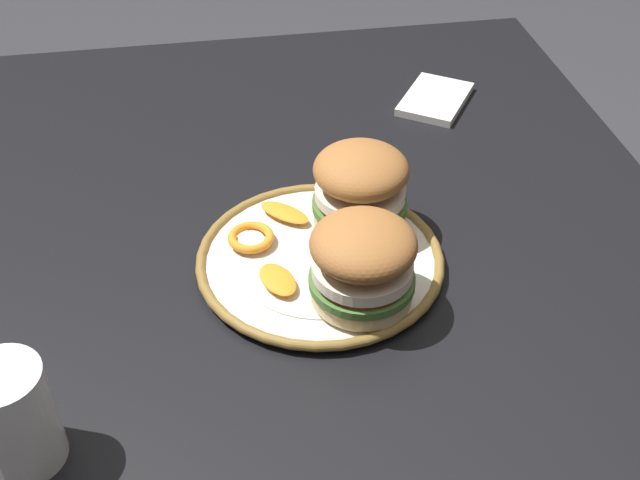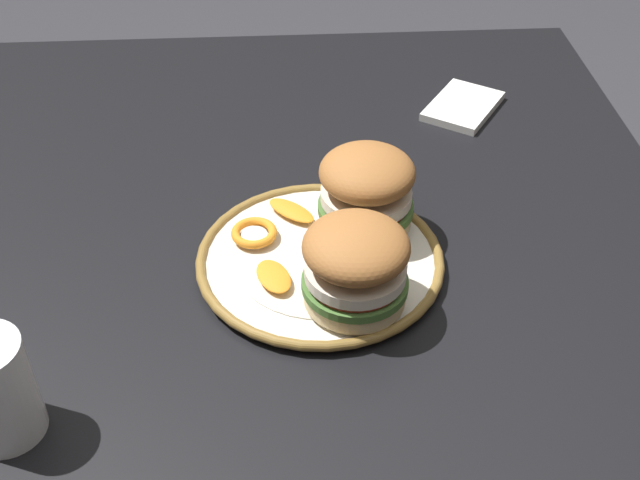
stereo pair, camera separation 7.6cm
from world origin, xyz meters
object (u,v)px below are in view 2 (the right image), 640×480
(dinner_plate, at_px, (320,260))
(sandwich_half_right, at_px, (356,264))
(sandwich_half_left, at_px, (366,189))
(dining_table, at_px, (276,284))

(dinner_plate, xyz_separation_m, sandwich_half_right, (0.08, 0.03, 0.06))
(dinner_plate, bearing_deg, sandwich_half_left, 134.52)
(sandwich_half_right, bearing_deg, dinner_plate, -156.33)
(dining_table, distance_m, sandwich_half_right, 0.24)
(sandwich_half_left, distance_m, sandwich_half_right, 0.14)
(dinner_plate, relative_size, sandwich_half_right, 2.44)
(dining_table, bearing_deg, sandwich_half_left, 82.08)
(dining_table, xyz_separation_m, sandwich_half_left, (0.02, 0.11, 0.16))
(dinner_plate, height_order, sandwich_half_left, sandwich_half_left)
(dinner_plate, relative_size, sandwich_half_left, 2.18)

